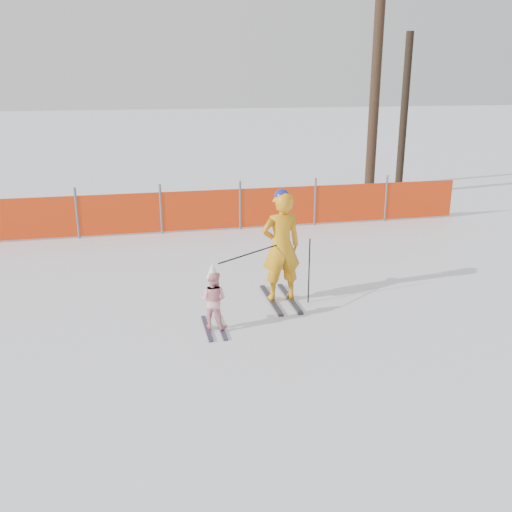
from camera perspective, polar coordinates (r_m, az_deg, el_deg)
The scene contains 6 objects.
ground at distance 9.14m, azimuth 0.68°, elevation -6.92°, with size 120.00×120.00×0.00m, color white.
adult at distance 9.78m, azimuth 2.53°, elevation 0.98°, with size 0.72×1.40×1.99m.
child at distance 8.85m, azimuth -4.30°, elevation -4.31°, with size 0.56×0.95×1.10m.
ski_poles at distance 9.48m, azimuth 2.17°, elevation -0.62°, with size 1.69×0.79×1.16m.
safety_fence at distance 14.37m, azimuth -9.90°, elevation 4.35°, with size 15.97×0.06×1.25m.
tree_trunks at distance 19.57m, azimuth 12.90°, elevation 15.54°, with size 2.28×2.20×7.08m.
Camera 1 is at (-1.89, -8.10, 3.81)m, focal length 40.00 mm.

